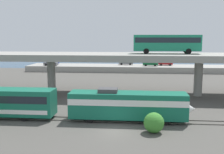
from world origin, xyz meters
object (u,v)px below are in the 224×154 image
at_px(transit_bus_on_overpass, 167,42).
at_px(parked_car_0, 165,63).
at_px(parked_car_3, 150,63).
at_px(parked_car_4, 126,62).
at_px(parked_car_2, 51,63).
at_px(train_locomotive, 133,104).
at_px(parked_car_1, 52,62).

height_order(transit_bus_on_overpass, parked_car_0, transit_bus_on_overpass).
xyz_separation_m(parked_car_3, parked_car_4, (-7.71, 2.93, -0.00)).
distance_m(parked_car_2, parked_car_4, 23.76).
xyz_separation_m(train_locomotive, parked_car_1, (-26.95, 51.55, 0.37)).
xyz_separation_m(train_locomotive, parked_car_2, (-26.43, 48.64, 0.37)).
height_order(train_locomotive, parked_car_2, train_locomotive).
bearing_deg(parked_car_4, transit_bus_on_overpass, -76.32).
bearing_deg(parked_car_0, parked_car_4, -4.42).
bearing_deg(parked_car_2, train_locomotive, -61.48).
distance_m(train_locomotive, parked_car_0, 52.78).
bearing_deg(parked_car_3, parked_car_4, -20.81).
height_order(transit_bus_on_overpass, parked_car_2, transit_bus_on_overpass).
bearing_deg(parked_car_0, train_locomotive, 79.69).
distance_m(transit_bus_on_overpass, parked_car_3, 34.00).
bearing_deg(parked_car_2, parked_car_3, 2.43).
height_order(train_locomotive, parked_car_4, train_locomotive).
relative_size(parked_car_1, parked_car_3, 0.98).
bearing_deg(parked_car_4, parked_car_0, -4.42).
xyz_separation_m(transit_bus_on_overpass, parked_car_0, (3.71, 35.19, -7.09)).
xyz_separation_m(transit_bus_on_overpass, parked_car_4, (-8.80, 36.16, -7.10)).
xyz_separation_m(parked_car_0, parked_car_2, (-35.88, -3.28, -0.00)).
distance_m(train_locomotive, parked_car_3, 50.18).
relative_size(transit_bus_on_overpass, parked_car_1, 2.68).
distance_m(parked_car_3, parked_car_4, 8.25).
distance_m(transit_bus_on_overpass, parked_car_4, 37.89).
bearing_deg(transit_bus_on_overpass, parked_car_2, -44.76).
bearing_deg(parked_car_3, parked_car_0, -157.73).
bearing_deg(parked_car_2, parked_car_0, 5.23).
distance_m(transit_bus_on_overpass, parked_car_1, 48.29).
bearing_deg(train_locomotive, transit_bus_on_overpass, 71.05).
xyz_separation_m(parked_car_1, parked_car_2, (0.52, -2.91, -0.00)).
distance_m(parked_car_2, parked_car_3, 31.11).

